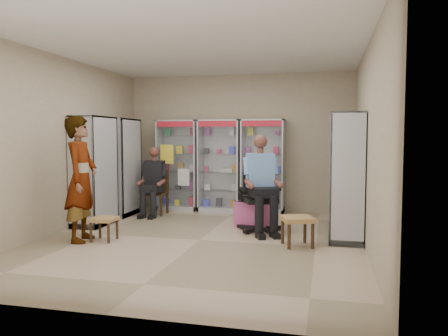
% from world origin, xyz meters
% --- Properties ---
extents(floor, '(6.00, 6.00, 0.00)m').
position_xyz_m(floor, '(0.00, 0.00, 0.00)').
color(floor, tan).
rests_on(floor, ground).
extents(room_shell, '(5.02, 6.02, 3.01)m').
position_xyz_m(room_shell, '(0.00, 0.00, 1.97)').
color(room_shell, tan).
rests_on(room_shell, ground).
extents(cabinet_back_left, '(0.90, 0.50, 2.00)m').
position_xyz_m(cabinet_back_left, '(-1.30, 2.73, 1.00)').
color(cabinet_back_left, '#AEB0B6').
rests_on(cabinet_back_left, floor).
extents(cabinet_back_mid, '(0.90, 0.50, 2.00)m').
position_xyz_m(cabinet_back_mid, '(-0.35, 2.73, 1.00)').
color(cabinet_back_mid, '#B0B1B7').
rests_on(cabinet_back_mid, floor).
extents(cabinet_back_right, '(0.90, 0.50, 2.00)m').
position_xyz_m(cabinet_back_right, '(0.60, 2.73, 1.00)').
color(cabinet_back_right, silver).
rests_on(cabinet_back_right, floor).
extents(cabinet_right_far, '(0.90, 0.50, 2.00)m').
position_xyz_m(cabinet_right_far, '(2.23, 1.60, 1.00)').
color(cabinet_right_far, silver).
rests_on(cabinet_right_far, floor).
extents(cabinet_right_near, '(0.90, 0.50, 2.00)m').
position_xyz_m(cabinet_right_near, '(2.23, 0.50, 1.00)').
color(cabinet_right_near, '#B1B2B8').
rests_on(cabinet_right_near, floor).
extents(cabinet_left_far, '(0.90, 0.50, 2.00)m').
position_xyz_m(cabinet_left_far, '(-2.23, 1.80, 1.00)').
color(cabinet_left_far, '#B0B4B8').
rests_on(cabinet_left_far, floor).
extents(cabinet_left_near, '(0.90, 0.50, 2.00)m').
position_xyz_m(cabinet_left_near, '(-2.23, 0.70, 1.00)').
color(cabinet_left_near, '#A0A4A7').
rests_on(cabinet_left_near, floor).
extents(wooden_chair, '(0.42, 0.42, 0.94)m').
position_xyz_m(wooden_chair, '(-1.55, 2.00, 0.47)').
color(wooden_chair, black).
rests_on(wooden_chair, floor).
extents(seated_customer, '(0.44, 0.60, 1.34)m').
position_xyz_m(seated_customer, '(-1.55, 1.95, 0.67)').
color(seated_customer, black).
rests_on(seated_customer, floor).
extents(office_chair, '(0.88, 0.88, 1.23)m').
position_xyz_m(office_chair, '(0.83, 0.88, 0.61)').
color(office_chair, black).
rests_on(office_chair, floor).
extents(seated_shopkeeper, '(0.76, 0.86, 1.56)m').
position_xyz_m(seated_shopkeeper, '(0.83, 0.83, 0.78)').
color(seated_shopkeeper, '#6FA7DB').
rests_on(seated_shopkeeper, floor).
extents(pink_trunk, '(0.61, 0.60, 0.46)m').
position_xyz_m(pink_trunk, '(0.62, 1.22, 0.23)').
color(pink_trunk, '#C34E9C').
rests_on(pink_trunk, floor).
extents(tea_glass, '(0.07, 0.07, 0.10)m').
position_xyz_m(tea_glass, '(0.58, 1.22, 0.51)').
color(tea_glass, '#5E2708').
rests_on(tea_glass, pink_trunk).
extents(woven_stool_a, '(0.57, 0.57, 0.44)m').
position_xyz_m(woven_stool_a, '(1.52, -0.03, 0.22)').
color(woven_stool_a, '#B0904A').
rests_on(woven_stool_a, floor).
extents(woven_stool_b, '(0.38, 0.38, 0.37)m').
position_xyz_m(woven_stool_b, '(-1.45, -0.39, 0.18)').
color(woven_stool_b, olive).
rests_on(woven_stool_b, floor).
extents(standing_man, '(0.59, 0.78, 1.95)m').
position_xyz_m(standing_man, '(-1.78, -0.47, 0.97)').
color(standing_man, gray).
rests_on(standing_man, floor).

